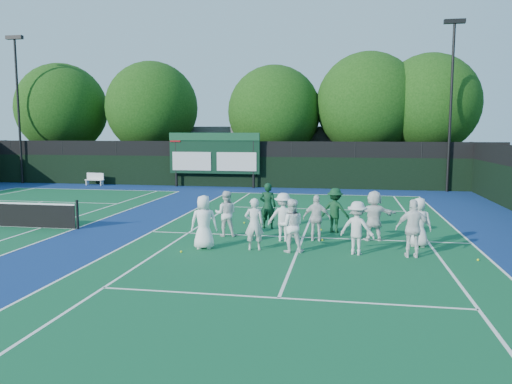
# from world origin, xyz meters

# --- Properties ---
(ground) EXTENTS (120.00, 120.00, 0.00)m
(ground) POSITION_xyz_m (0.00, 0.00, 0.00)
(ground) COLOR #18370F
(ground) RESTS_ON ground
(court_apron) EXTENTS (34.00, 32.00, 0.01)m
(court_apron) POSITION_xyz_m (-6.00, 1.00, 0.00)
(court_apron) COLOR navy
(court_apron) RESTS_ON ground
(near_court) EXTENTS (11.05, 23.85, 0.01)m
(near_court) POSITION_xyz_m (0.00, 1.00, 0.01)
(near_court) COLOR #11542F
(near_court) RESTS_ON ground
(back_fence) EXTENTS (34.00, 0.08, 3.00)m
(back_fence) POSITION_xyz_m (-6.00, 16.00, 1.36)
(back_fence) COLOR black
(back_fence) RESTS_ON ground
(scoreboard) EXTENTS (6.00, 0.21, 3.55)m
(scoreboard) POSITION_xyz_m (-7.01, 15.59, 2.19)
(scoreboard) COLOR black
(scoreboard) RESTS_ON ground
(clubhouse) EXTENTS (18.00, 6.00, 4.00)m
(clubhouse) POSITION_xyz_m (-2.00, 24.00, 2.00)
(clubhouse) COLOR slate
(clubhouse) RESTS_ON ground
(light_pole_left) EXTENTS (1.20, 0.30, 10.12)m
(light_pole_left) POSITION_xyz_m (-21.00, 15.70, 6.30)
(light_pole_left) COLOR black
(light_pole_left) RESTS_ON ground
(light_pole_right) EXTENTS (1.20, 0.30, 10.12)m
(light_pole_right) POSITION_xyz_m (7.50, 15.70, 6.30)
(light_pole_right) COLOR black
(light_pole_right) RESTS_ON ground
(bench) EXTENTS (1.36, 0.53, 0.84)m
(bench) POSITION_xyz_m (-15.30, 15.36, 0.45)
(bench) COLOR white
(bench) RESTS_ON ground
(tree_a) EXTENTS (6.81, 6.81, 8.76)m
(tree_a) POSITION_xyz_m (-19.87, 19.58, 5.18)
(tree_a) COLOR black
(tree_a) RESTS_ON ground
(tree_b) EXTENTS (6.73, 6.73, 8.74)m
(tree_b) POSITION_xyz_m (-12.60, 19.58, 5.20)
(tree_b) COLOR black
(tree_b) RESTS_ON ground
(tree_c) EXTENTS (6.53, 6.53, 8.27)m
(tree_c) POSITION_xyz_m (-3.47, 19.58, 4.83)
(tree_c) COLOR black
(tree_c) RESTS_ON ground
(tree_d) EXTENTS (7.02, 7.02, 9.02)m
(tree_d) POSITION_xyz_m (2.99, 19.58, 5.32)
(tree_d) COLOR black
(tree_d) RESTS_ON ground
(tree_e) EXTENTS (6.67, 6.67, 8.81)m
(tree_e) POSITION_xyz_m (7.02, 19.58, 5.30)
(tree_e) COLOR black
(tree_e) RESTS_ON ground
(tennis_ball_0) EXTENTS (0.07, 0.07, 0.07)m
(tennis_ball_0) POSITION_xyz_m (-3.43, -1.82, 0.03)
(tennis_ball_0) COLOR #CAEC1B
(tennis_ball_0) RESTS_ON ground
(tennis_ball_1) EXTENTS (0.07, 0.07, 0.07)m
(tennis_ball_1) POSITION_xyz_m (1.78, 1.52, 0.03)
(tennis_ball_1) COLOR #CAEC1B
(tennis_ball_1) RESTS_ON ground
(tennis_ball_2) EXTENTS (0.07, 0.07, 0.07)m
(tennis_ball_2) POSITION_xyz_m (5.12, -1.27, 0.03)
(tennis_ball_2) COLOR #CAEC1B
(tennis_ball_2) RESTS_ON ground
(tennis_ball_3) EXTENTS (0.07, 0.07, 0.07)m
(tennis_ball_3) POSITION_xyz_m (-2.51, 3.22, 0.03)
(tennis_ball_3) COLOR #CAEC1B
(tennis_ball_3) RESTS_ON ground
(tennis_ball_4) EXTENTS (0.07, 0.07, 0.07)m
(tennis_ball_4) POSITION_xyz_m (0.55, 2.34, 0.03)
(tennis_ball_4) COLOR #CAEC1B
(tennis_ball_4) RESTS_ON ground
(tennis_ball_5) EXTENTS (0.07, 0.07, 0.07)m
(tennis_ball_5) POSITION_xyz_m (0.68, 0.58, 0.03)
(tennis_ball_5) COLOR #CAEC1B
(tennis_ball_5) RESTS_ON ground
(player_front_0) EXTENTS (0.92, 0.71, 1.69)m
(player_front_0) POSITION_xyz_m (-2.90, -1.18, 0.84)
(player_front_0) COLOR white
(player_front_0) RESTS_ON ground
(player_front_1) EXTENTS (0.64, 0.46, 1.62)m
(player_front_1) POSITION_xyz_m (-1.33, -1.08, 0.81)
(player_front_1) COLOR silver
(player_front_1) RESTS_ON ground
(player_front_2) EXTENTS (0.86, 0.71, 1.62)m
(player_front_2) POSITION_xyz_m (-0.19, -1.13, 0.81)
(player_front_2) COLOR white
(player_front_2) RESTS_ON ground
(player_front_3) EXTENTS (1.16, 0.89, 1.59)m
(player_front_3) POSITION_xyz_m (1.76, -1.10, 0.80)
(player_front_3) COLOR silver
(player_front_3) RESTS_ON ground
(player_front_4) EXTENTS (1.00, 0.42, 1.70)m
(player_front_4) POSITION_xyz_m (3.34, -1.18, 0.85)
(player_front_4) COLOR white
(player_front_4) RESTS_ON ground
(player_back_0) EXTENTS (0.82, 0.67, 1.59)m
(player_back_0) POSITION_xyz_m (-2.67, 0.77, 0.80)
(player_back_0) COLOR white
(player_back_0) RESTS_ON ground
(player_back_1) EXTENTS (1.04, 0.60, 1.61)m
(player_back_1) POSITION_xyz_m (-0.61, 0.35, 0.81)
(player_back_1) COLOR white
(player_back_1) RESTS_ON ground
(player_back_2) EXTENTS (0.92, 0.40, 1.55)m
(player_back_2) POSITION_xyz_m (0.48, 0.55, 0.77)
(player_back_2) COLOR white
(player_back_2) RESTS_ON ground
(player_back_3) EXTENTS (1.63, 0.76, 1.69)m
(player_back_3) POSITION_xyz_m (2.35, 0.95, 0.85)
(player_back_3) COLOR white
(player_back_3) RESTS_ON ground
(player_back_4) EXTENTS (0.85, 0.64, 1.57)m
(player_back_4) POSITION_xyz_m (3.70, 0.27, 0.79)
(player_back_4) COLOR silver
(player_back_4) RESTS_ON ground
(coach_left) EXTENTS (0.66, 0.46, 1.73)m
(coach_left) POSITION_xyz_m (-1.44, 2.38, 0.86)
(coach_left) COLOR #0E331D
(coach_left) RESTS_ON ground
(coach_right) EXTENTS (1.18, 0.89, 1.61)m
(coach_right) POSITION_xyz_m (1.05, 2.07, 0.81)
(coach_right) COLOR #103B1E
(coach_right) RESTS_ON ground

